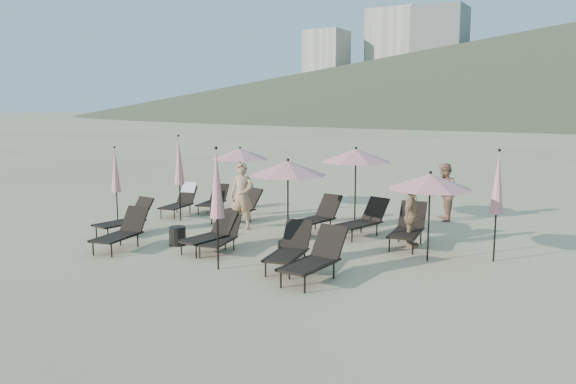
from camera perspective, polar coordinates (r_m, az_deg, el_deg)
The scene contains 27 objects.
ground at distance 12.88m, azimuth -5.39°, elevation -7.08°, with size 800.00×800.00×0.00m, color #D6BA8C.
hotel_skyline at distance 299.45m, azimuth 12.13°, elevation 12.29°, with size 109.00×82.00×55.00m.
lounger_0 at distance 16.10m, azimuth -16.11°, elevation -2.59°, with size 0.80×1.72×0.96m.
lounger_1 at distance 14.48m, azimuth -16.49°, elevation -3.82°, with size 0.96×1.76×0.96m.
lounger_2 at distance 13.69m, azimuth -6.81°, elevation -4.46°, with size 0.88×1.55×0.84m.
lounger_3 at distance 13.88m, azimuth -7.84°, elevation -4.15°, with size 0.74×1.64×0.92m.
lounger_4 at distance 12.22m, azimuth 0.17°, elevation -5.74°, with size 0.97×1.75×0.95m.
lounger_5 at distance 11.41m, azimuth 2.80°, elevation -6.64°, with size 0.75×1.78×1.01m.
lounger_6 at distance 18.66m, azimuth -10.83°, elevation -0.82°, with size 0.89×1.68×1.00m.
lounger_7 at distance 19.00m, azimuth -7.54°, elevation -0.78°, with size 0.95×1.62×0.87m.
lounger_8 at distance 17.22m, azimuth -5.11°, elevation -1.53°, with size 1.08×1.82×0.98m.
lounger_9 at distance 15.74m, azimuth 2.97°, elevation -2.43°, with size 0.94×1.82×1.00m.
lounger_10 at distance 15.40m, azimuth 7.65°, elevation -2.76°, with size 1.05×1.82×0.99m.
lounger_11 at distance 14.52m, azimuth 12.10°, elevation -3.48°, with size 0.95×1.88×1.03m.
umbrella_open_0 at distance 14.27m, azimuth -0.01°, elevation 2.43°, with size 2.04×2.04×2.20m.
umbrella_open_1 at distance 12.92m, azimuth 14.25°, elevation 1.04°, with size 1.93×1.93×2.07m.
umbrella_open_2 at distance 19.17m, azimuth -4.89°, elevation 3.89°, with size 2.02×2.02×2.17m.
umbrella_open_3 at distance 16.87m, azimuth 6.91°, elevation 3.70°, with size 2.16×2.16×2.32m.
umbrella_closed_0 at distance 11.95m, azimuth -7.25°, elevation 0.76°, with size 0.31×0.31×2.67m.
umbrella_closed_1 at distance 13.34m, azimuth 20.52°, elevation 0.80°, with size 0.30×0.30×2.57m.
umbrella_closed_2 at distance 17.44m, azimuth -11.02°, elevation 3.09°, with size 0.31×0.31×2.66m.
umbrella_closed_3 at distance 17.18m, azimuth -17.12°, elevation 2.08°, with size 0.28×0.28×2.36m.
side_table_0 at distance 14.57m, azimuth -11.17°, elevation -4.39°, with size 0.42×0.42×0.48m, color black.
side_table_1 at distance 12.88m, azimuth -0.12°, elevation -5.99°, with size 0.43×0.43×0.46m, color black.
beachgoer_a at distance 16.12m, azimuth -4.69°, elevation -0.42°, with size 0.70×0.46×1.92m, color tan.
beachgoer_b at distance 17.89m, azimuth 15.56°, elevation -0.02°, with size 0.87×0.68×1.79m, color #B0795B.
beachgoer_c at distance 14.29m, azimuth 12.40°, elevation -2.49°, with size 0.91×0.38×1.55m, color tan.
Camera 1 is at (7.50, -9.88, 3.45)m, focal length 35.00 mm.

